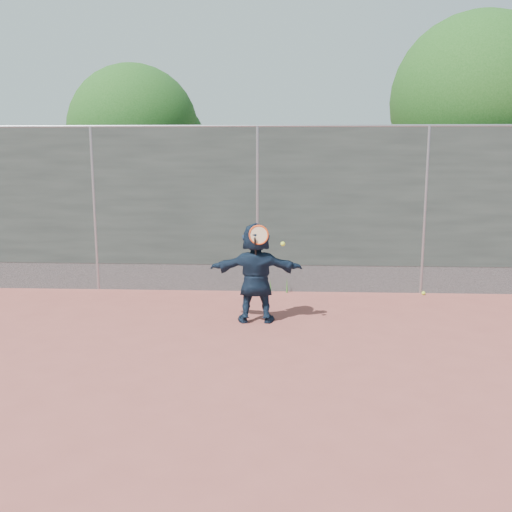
{
  "coord_description": "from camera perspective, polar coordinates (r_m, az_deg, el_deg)",
  "views": [
    {
      "loc": [
        0.49,
        -6.8,
        2.58
      ],
      "look_at": [
        0.07,
        1.6,
        1.02
      ],
      "focal_mm": 40.0,
      "sensor_mm": 36.0,
      "label": 1
    }
  ],
  "objects": [
    {
      "name": "tree_right",
      "position": [
        13.26,
        21.94,
        13.74
      ],
      "size": [
        3.78,
        3.6,
        5.39
      ],
      "color": "#382314",
      "rests_on": "ground"
    },
    {
      "name": "tree_left",
      "position": [
        13.76,
        -11.42,
        11.83
      ],
      "size": [
        3.15,
        3.0,
        4.53
      ],
      "color": "#382314",
      "rests_on": "ground"
    },
    {
      "name": "fence",
      "position": [
        10.36,
        0.14,
        5.01
      ],
      "size": [
        20.0,
        0.06,
        3.03
      ],
      "color": "#38423D",
      "rests_on": "ground"
    },
    {
      "name": "weed_clump",
      "position": [
        10.47,
        1.72,
        -2.97
      ],
      "size": [
        0.68,
        0.07,
        0.3
      ],
      "color": "#387226",
      "rests_on": "ground"
    },
    {
      "name": "ground",
      "position": [
        7.29,
        -1.19,
        -10.2
      ],
      "size": [
        80.0,
        80.0,
        0.0
      ],
      "primitive_type": "plane",
      "color": "#9E4C42",
      "rests_on": "ground"
    },
    {
      "name": "player",
      "position": [
        8.6,
        -0.0,
        -1.67
      ],
      "size": [
        1.43,
        0.49,
        1.53
      ],
      "primitive_type": "imported",
      "rotation": [
        0.0,
        0.0,
        3.17
      ],
      "color": "#142337",
      "rests_on": "ground"
    },
    {
      "name": "swing_action",
      "position": [
        8.29,
        0.5,
        1.92
      ],
      "size": [
        0.53,
        0.17,
        0.51
      ],
      "color": "#EB4916",
      "rests_on": "ground"
    },
    {
      "name": "ball_ground",
      "position": [
        10.76,
        16.41,
        -3.58
      ],
      "size": [
        0.07,
        0.07,
        0.07
      ],
      "primitive_type": "sphere",
      "color": "#C4E232",
      "rests_on": "ground"
    }
  ]
}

